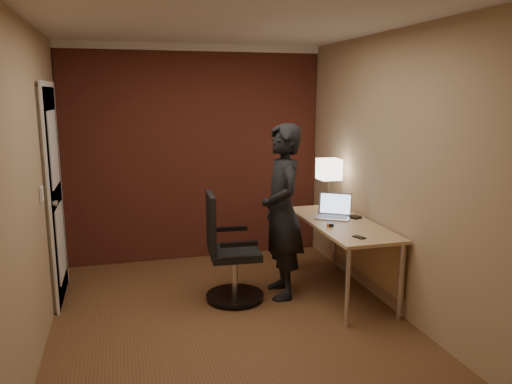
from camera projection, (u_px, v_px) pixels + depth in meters
room at (176, 149)px, 5.35m from camera, size 4.00×4.00×4.00m
desk at (348, 234)px, 4.87m from camera, size 0.60×1.50×0.73m
desk_lamp at (329, 170)px, 5.34m from camera, size 0.22×0.22×0.54m
laptop at (334, 211)px, 5.01m from camera, size 0.42×0.40×0.23m
mouse at (330, 224)px, 4.67m from camera, size 0.09×0.12×0.03m
phone at (359, 237)px, 4.29m from camera, size 0.09×0.13×0.01m
wallet at (355, 217)px, 4.97m from camera, size 0.12×0.13×0.02m
office_chair at (228, 255)px, 4.71m from camera, size 0.56×0.59×1.02m
person at (282, 212)px, 4.77m from camera, size 0.44×0.64×1.68m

